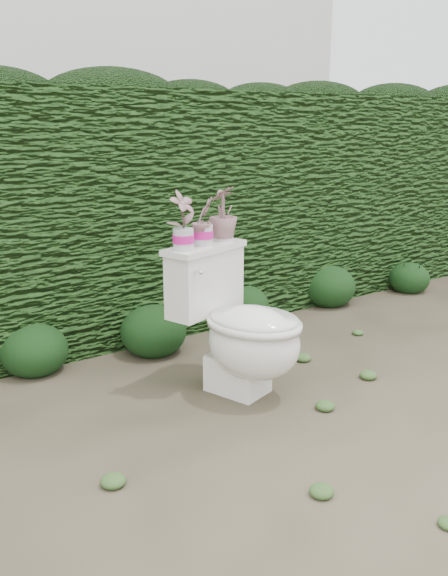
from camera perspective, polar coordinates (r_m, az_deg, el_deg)
ground at (r=3.16m, az=2.80°, el=-11.07°), size 60.00×60.00×0.00m
hedge at (r=4.25m, az=-10.49°, el=6.90°), size 8.00×1.00×1.60m
house_wall at (r=8.58m, az=-20.18°, el=18.44°), size 8.00×3.50×4.00m
toilet at (r=3.19m, az=1.60°, el=-3.88°), size 0.64×0.78×0.78m
potted_plant_left at (r=3.07m, az=-3.85°, el=6.17°), size 0.17×0.13×0.28m
potted_plant_center at (r=3.19m, az=-2.00°, el=6.12°), size 0.16×0.15×0.24m
potted_plant_right at (r=3.32m, az=-0.07°, el=6.87°), size 0.21×0.21×0.28m
liriope_clump_2 at (r=3.69m, az=-17.38°, el=-5.17°), size 0.39×0.39×0.31m
liriope_clump_3 at (r=3.83m, az=-6.64°, el=-3.63°), size 0.41×0.41×0.33m
liriope_clump_4 at (r=4.37m, az=1.75°, el=-1.31°), size 0.38×0.38×0.31m
liriope_clump_5 at (r=4.89m, az=9.76°, el=0.47°), size 0.43×0.43×0.34m
liriope_clump_6 at (r=5.43m, az=16.96°, el=1.16°), size 0.34×0.34×0.28m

